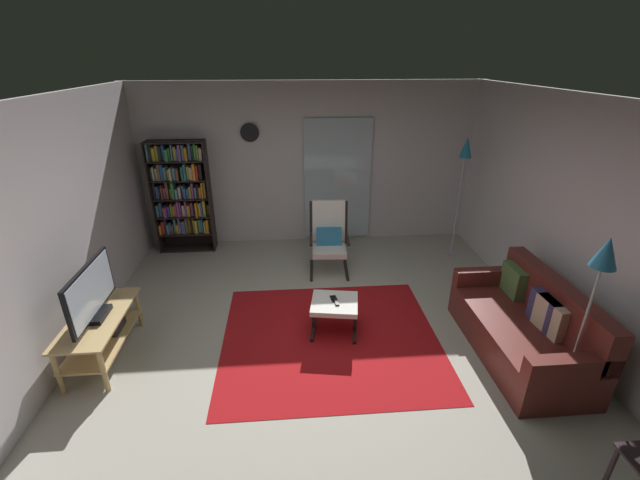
# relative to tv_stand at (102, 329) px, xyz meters

# --- Properties ---
(ground_plane) EXTENTS (7.02, 7.02, 0.00)m
(ground_plane) POSITION_rel_tv_stand_xyz_m (2.34, -0.01, -0.33)
(ground_plane) COLOR #AFAA9B
(wall_back) EXTENTS (5.60, 0.06, 2.60)m
(wall_back) POSITION_rel_tv_stand_xyz_m (2.34, 2.89, 0.97)
(wall_back) COLOR silver
(wall_back) RESTS_ON ground
(wall_left) EXTENTS (0.06, 6.00, 2.60)m
(wall_left) POSITION_rel_tv_stand_xyz_m (-0.36, -0.01, 0.97)
(wall_left) COLOR silver
(wall_left) RESTS_ON ground
(wall_right) EXTENTS (0.06, 6.00, 2.60)m
(wall_right) POSITION_rel_tv_stand_xyz_m (5.04, -0.01, 0.97)
(wall_right) COLOR silver
(wall_right) RESTS_ON ground
(glass_door_panel) EXTENTS (1.10, 0.01, 2.00)m
(glass_door_panel) POSITION_rel_tv_stand_xyz_m (2.81, 2.82, 0.72)
(glass_door_panel) COLOR silver
(area_rug) EXTENTS (2.43, 2.20, 0.01)m
(area_rug) POSITION_rel_tv_stand_xyz_m (2.42, 0.07, -0.32)
(area_rug) COLOR #A91317
(area_rug) RESTS_ON ground
(tv_stand) EXTENTS (0.51, 1.14, 0.50)m
(tv_stand) POSITION_rel_tv_stand_xyz_m (0.00, 0.00, 0.00)
(tv_stand) COLOR tan
(tv_stand) RESTS_ON ground
(television) EXTENTS (0.20, 0.96, 0.58)m
(television) POSITION_rel_tv_stand_xyz_m (0.00, -0.02, 0.45)
(television) COLOR black
(television) RESTS_ON tv_stand
(bookshelf_near_tv) EXTENTS (0.88, 0.30, 1.78)m
(bookshelf_near_tv) POSITION_rel_tv_stand_xyz_m (0.33, 2.63, 0.63)
(bookshelf_near_tv) COLOR black
(bookshelf_near_tv) RESTS_ON ground
(leather_sofa) EXTENTS (0.82, 1.72, 0.85)m
(leather_sofa) POSITION_rel_tv_stand_xyz_m (4.44, -0.33, -0.01)
(leather_sofa) COLOR maroon
(leather_sofa) RESTS_ON ground
(lounge_armchair) EXTENTS (0.60, 0.68, 1.02)m
(lounge_armchair) POSITION_rel_tv_stand_xyz_m (2.57, 1.76, 0.21)
(lounge_armchair) COLOR black
(lounge_armchair) RESTS_ON ground
(ottoman) EXTENTS (0.59, 0.56, 0.40)m
(ottoman) POSITION_rel_tv_stand_xyz_m (2.48, 0.21, 0.00)
(ottoman) COLOR white
(ottoman) RESTS_ON ground
(tv_remote) EXTENTS (0.05, 0.15, 0.02)m
(tv_remote) POSITION_rel_tv_stand_xyz_m (2.49, 0.19, 0.08)
(tv_remote) COLOR black
(tv_remote) RESTS_ON ottoman
(cell_phone) EXTENTS (0.09, 0.15, 0.01)m
(cell_phone) POSITION_rel_tv_stand_xyz_m (2.47, 0.26, 0.08)
(cell_phone) COLOR black
(cell_phone) RESTS_ON ottoman
(floor_lamp_by_sofa) EXTENTS (0.22, 0.22, 1.63)m
(floor_lamp_by_sofa) POSITION_rel_tv_stand_xyz_m (4.54, -0.92, 1.01)
(floor_lamp_by_sofa) COLOR #A5A5AD
(floor_lamp_by_sofa) RESTS_ON ground
(floor_lamp_by_shelf) EXTENTS (0.22, 0.22, 1.86)m
(floor_lamp_by_shelf) POSITION_rel_tv_stand_xyz_m (4.61, 2.12, 1.17)
(floor_lamp_by_shelf) COLOR #A5A5AD
(floor_lamp_by_shelf) RESTS_ON ground
(wall_clock) EXTENTS (0.29, 0.03, 0.29)m
(wall_clock) POSITION_rel_tv_stand_xyz_m (1.43, 2.81, 1.52)
(wall_clock) COLOR silver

